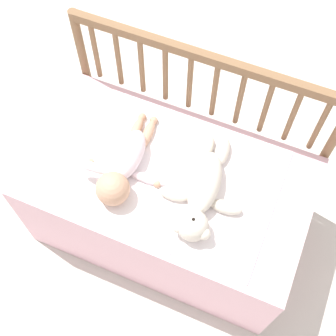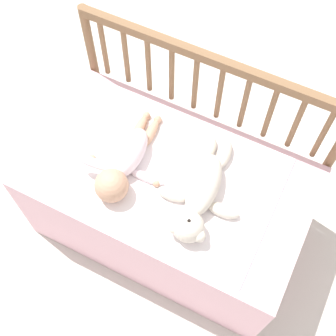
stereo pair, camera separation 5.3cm
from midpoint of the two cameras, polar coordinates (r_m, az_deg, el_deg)
ground_plane at (r=2.19m, az=-0.69°, el=-6.90°), size 12.00×12.00×0.00m
crib_mattress at (r=1.96m, az=-0.76°, el=-4.25°), size 1.08×0.61×0.49m
crib_rail at (r=1.84m, az=3.22°, el=8.69°), size 1.08×0.04×0.82m
blanket at (r=1.74m, az=-1.39°, el=-0.83°), size 0.84×0.56×0.01m
teddy_bear at (r=1.66m, az=3.27°, el=-2.95°), size 0.31×0.46×0.11m
baby at (r=1.71m, az=-6.30°, el=0.15°), size 0.32×0.43×0.12m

